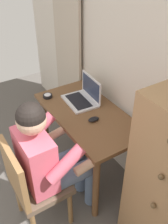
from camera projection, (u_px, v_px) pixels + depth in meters
curtain_panel at (67, 40)px, 2.79m from camera, size 0.55×0.03×2.16m
desk at (87, 123)px, 2.33m from camera, size 1.09×0.57×0.74m
chair at (32, 183)px, 1.93m from camera, size 0.42×0.40×0.87m
person_seated at (51, 157)px, 1.91m from camera, size 0.53×0.59×1.19m
laptop at (84, 96)px, 2.38m from camera, size 0.36×0.27×0.24m
computer_mouse at (94, 119)px, 2.15m from camera, size 0.07×0.10×0.03m
desk_clock at (48, 96)px, 2.46m from camera, size 0.09×0.09×0.03m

